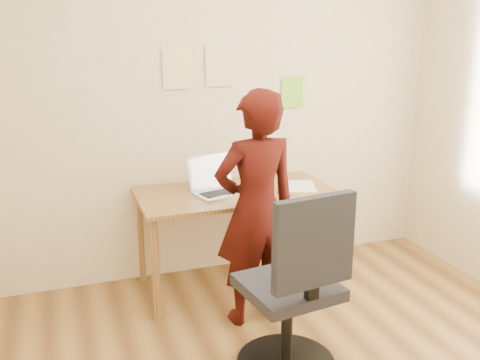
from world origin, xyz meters
name	(u,v)px	position (x,y,z in m)	size (l,w,h in m)	color
room	(339,147)	(0.00, 0.00, 1.35)	(3.58, 3.58, 2.78)	brown
desk	(236,203)	(-0.02, 1.38, 0.65)	(1.40, 0.70, 0.74)	olive
laptop	(217,185)	(-0.16, 1.39, 0.79)	(0.41, 0.38, 0.25)	silver
paper_sheet	(300,186)	(0.47, 1.34, 0.74)	(0.22, 0.31, 0.00)	white
phone	(284,194)	(0.27, 1.19, 0.74)	(0.07, 0.12, 0.01)	black
wall_note_left	(177,68)	(-0.34, 1.74, 1.59)	(0.21, 0.00, 0.30)	#EED68E
wall_note_mid	(219,66)	(-0.02, 1.74, 1.60)	(0.21, 0.00, 0.30)	#EED68E
wall_note_right	(292,92)	(0.57, 1.74, 1.38)	(0.18, 0.00, 0.24)	#7FD730
office_chair	(295,298)	(-0.07, 0.26, 0.46)	(0.56, 0.57, 1.09)	black
person	(256,209)	(-0.05, 0.89, 0.76)	(0.56, 0.37, 1.53)	#320A06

